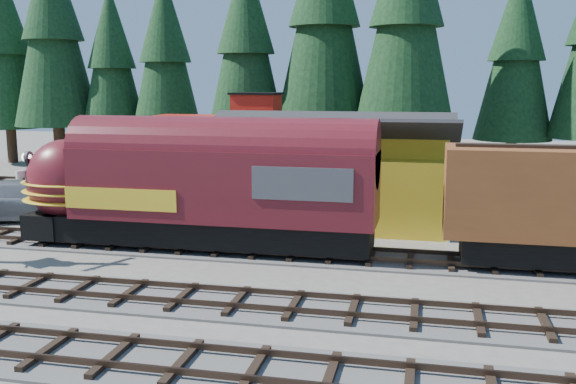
% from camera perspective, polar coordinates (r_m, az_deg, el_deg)
% --- Properties ---
extents(ground, '(120.00, 120.00, 0.00)m').
position_cam_1_polar(ground, '(21.88, -1.51, -8.39)').
color(ground, '#6B665B').
rests_on(ground, ground).
extents(track_siding, '(68.00, 3.20, 0.33)m').
position_cam_1_polar(track_siding, '(25.58, 23.30, -6.37)').
color(track_siding, '#4C4947').
rests_on(track_siding, ground).
extents(track_spur, '(32.00, 3.20, 0.33)m').
position_cam_1_polar(track_spur, '(41.58, -8.94, 0.29)').
color(track_spur, '#4C4947').
rests_on(track_spur, ground).
extents(depot, '(12.80, 7.00, 5.30)m').
position_cam_1_polar(depot, '(31.32, 3.10, 2.68)').
color(depot, gold).
rests_on(depot, ground).
extents(conifer_backdrop, '(79.09, 21.22, 17.02)m').
position_cam_1_polar(conifer_backdrop, '(45.31, 12.88, 13.60)').
color(conifer_backdrop, black).
rests_on(conifer_backdrop, ground).
extents(locomotive, '(15.14, 3.01, 4.12)m').
position_cam_1_polar(locomotive, '(26.36, -9.04, 0.06)').
color(locomotive, black).
rests_on(locomotive, ground).
extents(caboose, '(11.02, 3.19, 5.73)m').
position_cam_1_polar(caboose, '(40.04, -4.22, 4.00)').
color(caboose, black).
rests_on(caboose, ground).
extents(pickup_truck_a, '(7.32, 3.88, 1.96)m').
position_cam_1_polar(pickup_truck_a, '(35.97, -17.87, -0.05)').
color(pickup_truck_a, black).
rests_on(pickup_truck_a, ground).
extents(pickup_truck_b, '(7.28, 4.55, 1.97)m').
position_cam_1_polar(pickup_truck_b, '(34.47, -21.99, -0.69)').
color(pickup_truck_b, '#9C9EA3').
rests_on(pickup_truck_b, ground).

